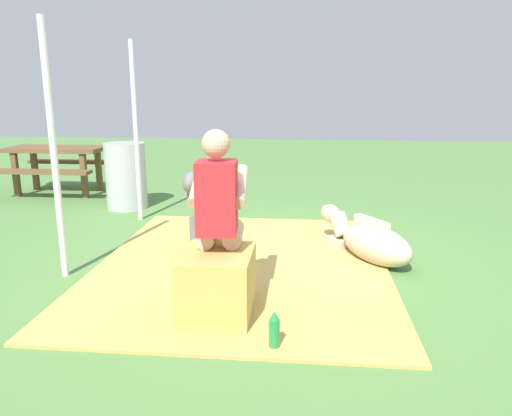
{
  "coord_description": "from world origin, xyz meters",
  "views": [
    {
      "loc": [
        -4.44,
        -0.36,
        1.63
      ],
      "look_at": [
        -0.02,
        0.09,
        0.55
      ],
      "focal_mm": 34.14,
      "sensor_mm": 36.0,
      "label": 1
    }
  ],
  "objects_px": {
    "water_barrel": "(126,176)",
    "soda_bottle": "(274,331)",
    "hay_bale": "(217,285)",
    "pony_standing": "(207,197)",
    "pony_lying": "(369,241)",
    "tent_pole_left": "(54,153)",
    "person_seated": "(219,211)",
    "picnic_bench": "(57,158)",
    "tent_pole_right": "(136,133)"
  },
  "relations": [
    {
      "from": "water_barrel",
      "to": "picnic_bench",
      "type": "relative_size",
      "value": 0.61
    },
    {
      "from": "pony_lying",
      "to": "soda_bottle",
      "type": "xyz_separation_m",
      "value": [
        -1.81,
        0.82,
        -0.06
      ]
    },
    {
      "from": "person_seated",
      "to": "tent_pole_right",
      "type": "relative_size",
      "value": 0.62
    },
    {
      "from": "person_seated",
      "to": "hay_bale",
      "type": "bearing_deg",
      "value": -177.18
    },
    {
      "from": "pony_lying",
      "to": "tent_pole_left",
      "type": "distance_m",
      "value": 3.01
    },
    {
      "from": "soda_bottle",
      "to": "picnic_bench",
      "type": "height_order",
      "value": "picnic_bench"
    },
    {
      "from": "pony_standing",
      "to": "pony_lying",
      "type": "xyz_separation_m",
      "value": [
        -0.15,
        -1.63,
        -0.37
      ]
    },
    {
      "from": "water_barrel",
      "to": "tent_pole_left",
      "type": "relative_size",
      "value": 0.41
    },
    {
      "from": "water_barrel",
      "to": "tent_pole_right",
      "type": "relative_size",
      "value": 0.41
    },
    {
      "from": "pony_lying",
      "to": "water_barrel",
      "type": "distance_m",
      "value": 3.65
    },
    {
      "from": "water_barrel",
      "to": "tent_pole_left",
      "type": "bearing_deg",
      "value": -172.03
    },
    {
      "from": "water_barrel",
      "to": "tent_pole_left",
      "type": "height_order",
      "value": "tent_pole_left"
    },
    {
      "from": "soda_bottle",
      "to": "tent_pole_right",
      "type": "height_order",
      "value": "tent_pole_right"
    },
    {
      "from": "pony_lying",
      "to": "tent_pole_right",
      "type": "height_order",
      "value": "tent_pole_right"
    },
    {
      "from": "pony_lying",
      "to": "tent_pole_right",
      "type": "xyz_separation_m",
      "value": [
        1.25,
        2.74,
        0.92
      ]
    },
    {
      "from": "pony_lying",
      "to": "soda_bottle",
      "type": "bearing_deg",
      "value": 155.75
    },
    {
      "from": "soda_bottle",
      "to": "picnic_bench",
      "type": "xyz_separation_m",
      "value": [
        4.51,
        3.75,
        0.45
      ]
    },
    {
      "from": "hay_bale",
      "to": "water_barrel",
      "type": "bearing_deg",
      "value": 30.14
    },
    {
      "from": "pony_standing",
      "to": "tent_pole_right",
      "type": "distance_m",
      "value": 1.66
    },
    {
      "from": "pony_standing",
      "to": "hay_bale",
      "type": "bearing_deg",
      "value": -166.26
    },
    {
      "from": "soda_bottle",
      "to": "person_seated",
      "type": "bearing_deg",
      "value": 36.59
    },
    {
      "from": "pony_lying",
      "to": "tent_pole_left",
      "type": "relative_size",
      "value": 0.57
    },
    {
      "from": "soda_bottle",
      "to": "water_barrel",
      "type": "xyz_separation_m",
      "value": [
        3.67,
        2.32,
        0.33
      ]
    },
    {
      "from": "water_barrel",
      "to": "tent_pole_left",
      "type": "distance_m",
      "value": 2.67
    },
    {
      "from": "person_seated",
      "to": "water_barrel",
      "type": "bearing_deg",
      "value": 31.36
    },
    {
      "from": "pony_lying",
      "to": "tent_pole_right",
      "type": "relative_size",
      "value": 0.57
    },
    {
      "from": "soda_bottle",
      "to": "tent_pole_right",
      "type": "distance_m",
      "value": 3.75
    },
    {
      "from": "person_seated",
      "to": "pony_lying",
      "type": "distance_m",
      "value": 1.84
    },
    {
      "from": "person_seated",
      "to": "picnic_bench",
      "type": "height_order",
      "value": "person_seated"
    },
    {
      "from": "hay_bale",
      "to": "pony_standing",
      "type": "xyz_separation_m",
      "value": [
        1.52,
        0.37,
        0.31
      ]
    },
    {
      "from": "hay_bale",
      "to": "tent_pole_left",
      "type": "height_order",
      "value": "tent_pole_left"
    },
    {
      "from": "pony_standing",
      "to": "pony_lying",
      "type": "distance_m",
      "value": 1.68
    },
    {
      "from": "person_seated",
      "to": "tent_pole_right",
      "type": "height_order",
      "value": "tent_pole_right"
    },
    {
      "from": "tent_pole_right",
      "to": "picnic_bench",
      "type": "distance_m",
      "value": 2.39
    },
    {
      "from": "pony_standing",
      "to": "soda_bottle",
      "type": "height_order",
      "value": "pony_standing"
    },
    {
      "from": "person_seated",
      "to": "soda_bottle",
      "type": "height_order",
      "value": "person_seated"
    },
    {
      "from": "person_seated",
      "to": "water_barrel",
      "type": "xyz_separation_m",
      "value": [
        3.05,
        1.86,
        -0.3
      ]
    },
    {
      "from": "person_seated",
      "to": "picnic_bench",
      "type": "relative_size",
      "value": 0.9
    },
    {
      "from": "water_barrel",
      "to": "tent_pole_right",
      "type": "bearing_deg",
      "value": -146.95
    },
    {
      "from": "pony_standing",
      "to": "soda_bottle",
      "type": "distance_m",
      "value": 2.17
    },
    {
      "from": "tent_pole_left",
      "to": "picnic_bench",
      "type": "height_order",
      "value": "tent_pole_left"
    },
    {
      "from": "pony_lying",
      "to": "soda_bottle",
      "type": "height_order",
      "value": "pony_lying"
    },
    {
      "from": "water_barrel",
      "to": "soda_bottle",
      "type": "bearing_deg",
      "value": -147.72
    },
    {
      "from": "tent_pole_right",
      "to": "hay_bale",
      "type": "bearing_deg",
      "value": -150.55
    },
    {
      "from": "soda_bottle",
      "to": "tent_pole_right",
      "type": "xyz_separation_m",
      "value": [
        3.06,
        1.92,
        0.98
      ]
    },
    {
      "from": "hay_bale",
      "to": "pony_standing",
      "type": "bearing_deg",
      "value": 13.74
    },
    {
      "from": "person_seated",
      "to": "tent_pole_right",
      "type": "xyz_separation_m",
      "value": [
        2.45,
        1.47,
        0.35
      ]
    },
    {
      "from": "hay_bale",
      "to": "picnic_bench",
      "type": "xyz_separation_m",
      "value": [
        4.06,
        3.3,
        0.33
      ]
    },
    {
      "from": "pony_lying",
      "to": "tent_pole_left",
      "type": "height_order",
      "value": "tent_pole_left"
    },
    {
      "from": "person_seated",
      "to": "pony_standing",
      "type": "bearing_deg",
      "value": 15.02
    }
  ]
}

